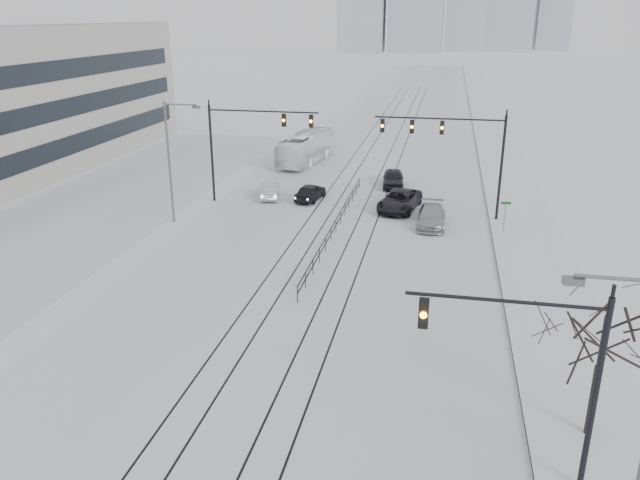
{
  "coord_description": "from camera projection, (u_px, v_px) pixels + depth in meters",
  "views": [
    {
      "loc": [
        7.3,
        -11.91,
        14.76
      ],
      "look_at": [
        0.96,
        19.45,
        3.2
      ],
      "focal_mm": 35.0,
      "sensor_mm": 36.0,
      "label": 1
    }
  ],
  "objects": [
    {
      "name": "sidewalk_east",
      "position": [
        500.0,
        154.0,
        70.12
      ],
      "size": [
        5.0,
        260.0,
        0.16
      ],
      "primitive_type": "cube",
      "color": "silver",
      "rests_on": "ground"
    },
    {
      "name": "traffic_mast_ne",
      "position": [
        457.0,
        144.0,
        46.13
      ],
      "size": [
        9.6,
        0.37,
        8.0
      ],
      "color": "black",
      "rests_on": "ground"
    },
    {
      "name": "traffic_mast_near",
      "position": [
        544.0,
        364.0,
        19.32
      ],
      "size": [
        6.1,
        0.37,
        7.0
      ],
      "color": "black",
      "rests_on": "ground"
    },
    {
      "name": "sedan_sb_inner",
      "position": [
        310.0,
        192.0,
        52.53
      ],
      "size": [
        2.27,
        4.38,
        1.42
      ],
      "primitive_type": "imported",
      "rotation": [
        0.0,
        0.0,
        3.0
      ],
      "color": "black",
      "rests_on": "ground"
    },
    {
      "name": "tram_rails",
      "position": [
        356.0,
        195.0,
        54.22
      ],
      "size": [
        5.3,
        180.0,
        0.01
      ],
      "color": "black",
      "rests_on": "ground"
    },
    {
      "name": "median_fence",
      "position": [
        336.0,
        225.0,
        44.83
      ],
      "size": [
        0.06,
        24.0,
        1.0
      ],
      "color": "black",
      "rests_on": "ground"
    },
    {
      "name": "sedan_nb_front",
      "position": [
        400.0,
        201.0,
        49.84
      ],
      "size": [
        3.63,
        6.06,
        1.57
      ],
      "primitive_type": "imported",
      "rotation": [
        0.0,
        0.0,
        -0.19
      ],
      "color": "black",
      "rests_on": "ground"
    },
    {
      "name": "traffic_mast_nw",
      "position": [
        246.0,
        136.0,
        50.23
      ],
      "size": [
        9.1,
        0.37,
        8.0
      ],
      "color": "black",
      "rests_on": "ground"
    },
    {
      "name": "sedan_nb_far",
      "position": [
        393.0,
        179.0,
        56.62
      ],
      "size": [
        2.23,
        4.72,
        1.56
      ],
      "primitive_type": "imported",
      "rotation": [
        0.0,
        0.0,
        0.09
      ],
      "color": "black",
      "rests_on": "ground"
    },
    {
      "name": "sedan_nb_right",
      "position": [
        431.0,
        217.0,
        46.09
      ],
      "size": [
        2.08,
        5.0,
        1.45
      ],
      "primitive_type": "imported",
      "rotation": [
        0.0,
        0.0,
        0.01
      ],
      "color": "#A0A1A7",
      "rests_on": "ground"
    },
    {
      "name": "box_truck",
      "position": [
        306.0,
        148.0,
        65.76
      ],
      "size": [
        4.12,
        11.42,
        3.11
      ],
      "primitive_type": "imported",
      "rotation": [
        0.0,
        0.0,
        3.0
      ],
      "color": "white",
      "rests_on": "ground"
    },
    {
      "name": "sedan_sb_outer",
      "position": [
        270.0,
        190.0,
        53.2
      ],
      "size": [
        2.25,
        4.34,
        1.36
      ],
      "primitive_type": "imported",
      "rotation": [
        0.0,
        0.0,
        3.35
      ],
      "color": "#B2B6BA",
      "rests_on": "ground"
    },
    {
      "name": "street_light_west",
      "position": [
        172.0,
        154.0,
        45.51
      ],
      "size": [
        2.73,
        0.25,
        9.0
      ],
      "color": "#595B60",
      "rests_on": "ground"
    },
    {
      "name": "parking_strip",
      "position": [
        116.0,
        198.0,
        53.34
      ],
      "size": [
        14.0,
        60.0,
        0.03
      ],
      "primitive_type": "cube",
      "color": "silver",
      "rests_on": "ground"
    },
    {
      "name": "bare_tree",
      "position": [
        605.0,
        329.0,
        21.66
      ],
      "size": [
        4.4,
        4.4,
        6.1
      ],
      "color": "black",
      "rests_on": "ground"
    },
    {
      "name": "road",
      "position": [
        381.0,
        149.0,
        72.66
      ],
      "size": [
        22.0,
        260.0,
        0.02
      ],
      "primitive_type": "cube",
      "color": "silver",
      "rests_on": "ground"
    },
    {
      "name": "street_sign",
      "position": [
        505.0,
        212.0,
        44.11
      ],
      "size": [
        0.7,
        0.06,
        2.4
      ],
      "color": "#595B60",
      "rests_on": "ground"
    },
    {
      "name": "curb",
      "position": [
        478.0,
        153.0,
        70.58
      ],
      "size": [
        0.1,
        260.0,
        0.12
      ],
      "primitive_type": "cube",
      "color": "gray",
      "rests_on": "ground"
    }
  ]
}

